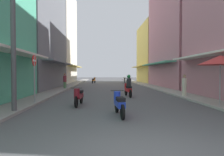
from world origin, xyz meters
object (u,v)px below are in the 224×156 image
motorbike_maroon (79,96)px  motorbike_orange (94,80)px  vendor_umbrella (220,60)px  street_sign_no_entry (34,73)px  motorbike_red (128,87)px  pedestrian_foreground (65,81)px  utility_pole (13,33)px  motorbike_blue (119,103)px  motorbike_silver (125,80)px  pedestrian_crossing (184,86)px

motorbike_maroon → motorbike_orange: bearing=90.4°
vendor_umbrella → street_sign_no_entry: street_sign_no_entry is taller
motorbike_red → pedestrian_foreground: (-5.71, 6.22, 0.13)m
pedestrian_foreground → street_sign_no_entry: (0.27, -9.31, 0.88)m
utility_pole → vendor_umbrella: bearing=4.6°
vendor_umbrella → utility_pole: bearing=-175.4°
motorbike_blue → pedestrian_foreground: 12.82m
motorbike_orange → street_sign_no_entry: (-2.22, -20.64, 1.21)m
pedestrian_foreground → vendor_umbrella: (9.56, -10.63, 1.48)m
vendor_umbrella → street_sign_no_entry: size_ratio=0.96×
utility_pole → street_sign_no_entry: utility_pole is taller
motorbike_silver → motorbike_blue: size_ratio=1.00×
motorbike_silver → pedestrian_crossing: 19.02m
motorbike_silver → utility_pole: bearing=-107.8°
motorbike_orange → vendor_umbrella: (7.07, -21.97, 1.81)m
street_sign_no_entry → motorbike_silver: bearing=70.8°
motorbike_red → utility_pole: 8.01m
motorbike_maroon → street_sign_no_entry: 2.68m
motorbike_blue → utility_pole: utility_pole is taller
motorbike_maroon → motorbike_blue: same height
utility_pole → motorbike_orange: bearing=84.2°
street_sign_no_entry → motorbike_maroon: bearing=-8.1°
motorbike_orange → motorbike_red: motorbike_red is taller
pedestrian_foreground → pedestrian_crossing: bearing=-35.0°
motorbike_orange → utility_pole: (-2.32, -22.71, 2.83)m
utility_pole → motorbike_red: bearing=43.0°
motorbike_maroon → motorbike_red: size_ratio=1.00×
motorbike_orange → motorbike_blue: (2.02, -23.33, 0.00)m
motorbike_red → motorbike_blue: motorbike_red is taller
motorbike_red → street_sign_no_entry: (-5.44, -3.09, 1.01)m
pedestrian_foreground → motorbike_red: bearing=-47.5°
motorbike_silver → vendor_umbrella: (1.81, -22.84, 1.81)m
motorbike_blue → pedestrian_crossing: 7.33m
motorbike_blue → vendor_umbrella: vendor_umbrella is taller
motorbike_silver → motorbike_red: 18.54m
motorbike_maroon → motorbike_red: motorbike_red is taller
pedestrian_foreground → motorbike_maroon: bearing=-74.8°
pedestrian_crossing → pedestrian_foreground: 11.71m
motorbike_maroon → pedestrian_foreground: size_ratio=1.08×
pedestrian_crossing → street_sign_no_entry: bearing=-164.5°
motorbike_orange → motorbike_maroon: same height
vendor_umbrella → motorbike_maroon: bearing=171.9°
motorbike_red → vendor_umbrella: vendor_umbrella is taller
utility_pole → motorbike_silver: bearing=72.2°
motorbike_silver → utility_pole: utility_pole is taller
street_sign_no_entry → motorbike_red: bearing=29.6°
motorbike_silver → pedestrian_crossing: pedestrian_crossing is taller
motorbike_red → motorbike_orange: bearing=100.4°
motorbike_silver → motorbike_blue: bearing=-97.6°
motorbike_red → street_sign_no_entry: 6.34m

